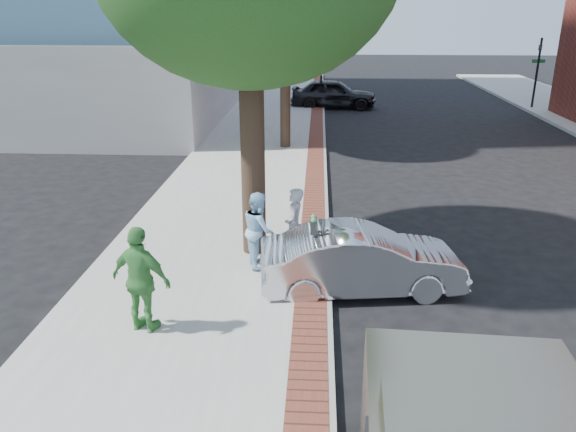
# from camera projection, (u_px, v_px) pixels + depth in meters

# --- Properties ---
(ground) EXTENTS (120.00, 120.00, 0.00)m
(ground) POSITION_uv_depth(u_px,v_px,m) (275.00, 297.00, 10.95)
(ground) COLOR black
(ground) RESTS_ON ground
(sidewalk) EXTENTS (5.00, 60.00, 0.15)m
(sidewalk) POSITION_uv_depth(u_px,v_px,m) (248.00, 176.00, 18.49)
(sidewalk) COLOR #9E9991
(sidewalk) RESTS_ON ground
(brick_strip) EXTENTS (0.60, 60.00, 0.01)m
(brick_strip) POSITION_uv_depth(u_px,v_px,m) (315.00, 175.00, 18.35)
(brick_strip) COLOR brown
(brick_strip) RESTS_ON sidewalk
(curb) EXTENTS (0.10, 60.00, 0.15)m
(curb) POSITION_uv_depth(u_px,v_px,m) (325.00, 178.00, 18.36)
(curb) COLOR gray
(curb) RESTS_ON ground
(office_base) EXTENTS (18.20, 22.20, 4.00)m
(office_base) POSITION_uv_depth(u_px,v_px,m) (74.00, 70.00, 31.50)
(office_base) COLOR gray
(office_base) RESTS_ON ground
(signal_near) EXTENTS (0.70, 0.15, 3.80)m
(signal_near) POSITION_uv_depth(u_px,v_px,m) (321.00, 67.00, 30.70)
(signal_near) COLOR black
(signal_near) RESTS_ON ground
(signal_far) EXTENTS (0.70, 0.15, 3.80)m
(signal_far) POSITION_uv_depth(u_px,v_px,m) (538.00, 68.00, 30.11)
(signal_far) COLOR black
(signal_far) RESTS_ON ground
(tree_far) EXTENTS (4.80, 4.80, 7.14)m
(tree_far) POSITION_uv_depth(u_px,v_px,m) (285.00, 7.00, 20.35)
(tree_far) COLOR black
(tree_far) RESTS_ON sidewalk
(parking_meter) EXTENTS (0.12, 0.32, 1.47)m
(parking_meter) POSITION_uv_depth(u_px,v_px,m) (313.00, 237.00, 10.70)
(parking_meter) COLOR gray
(parking_meter) RESTS_ON sidewalk
(person_gray) EXTENTS (0.43, 0.62, 1.65)m
(person_gray) POSITION_uv_depth(u_px,v_px,m) (294.00, 226.00, 11.85)
(person_gray) COLOR #A5A4A9
(person_gray) RESTS_ON sidewalk
(person_officer) EXTENTS (0.80, 0.92, 1.61)m
(person_officer) POSITION_uv_depth(u_px,v_px,m) (259.00, 229.00, 11.71)
(person_officer) COLOR #97C9EA
(person_officer) RESTS_ON sidewalk
(person_green) EXTENTS (1.18, 0.78, 1.87)m
(person_green) POSITION_uv_depth(u_px,v_px,m) (141.00, 280.00, 9.26)
(person_green) COLOR #449242
(person_green) RESTS_ON sidewalk
(sedan_silver) EXTENTS (4.12, 1.89, 1.31)m
(sedan_silver) POSITION_uv_depth(u_px,v_px,m) (362.00, 260.00, 10.99)
(sedan_silver) COLOR silver
(sedan_silver) RESTS_ON ground
(bg_car) EXTENTS (4.76, 2.04, 1.60)m
(bg_car) POSITION_uv_depth(u_px,v_px,m) (334.00, 94.00, 31.18)
(bg_car) COLOR black
(bg_car) RESTS_ON ground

